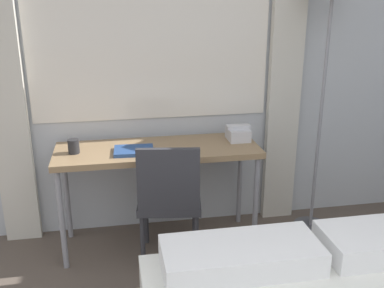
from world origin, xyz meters
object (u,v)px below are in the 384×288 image
Objects in this scene: book at (134,150)px; telephone at (238,133)px; desk at (158,156)px; mug at (74,146)px; desk_chair at (169,196)px.

telephone is at bearing 9.99° from book.
telephone is at bearing 6.17° from desk.
book is at bearing -157.35° from desk.
telephone reaches higher than book.
mug is (-0.54, -0.01, 0.11)m from desk.
book is (-0.73, -0.13, -0.03)m from telephone.
desk is 0.55m from mug.
telephone is (0.57, 0.06, 0.11)m from desk.
book is (-0.16, -0.07, 0.08)m from desk.
book is at bearing -170.01° from telephone.
telephone is at bearing 3.85° from mug.
mug is at bearing -176.15° from telephone.
telephone reaches higher than desk.
mug is at bearing -178.61° from desk.
desk_chair is 9.09× the size of mug.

